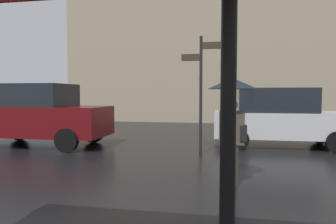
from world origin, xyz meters
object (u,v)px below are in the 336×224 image
pedestrian_with_umbrella (232,104)px  parked_car_right (38,114)px  street_signpost (201,84)px  parked_car_left (280,117)px

pedestrian_with_umbrella → parked_car_right: 6.79m
street_signpost → parked_car_left: bearing=38.7°
parked_car_right → street_signpost: street_signpost is taller
pedestrian_with_umbrella → parked_car_left: size_ratio=0.47×
parked_car_left → pedestrian_with_umbrella: bearing=-107.5°
parked_car_left → parked_car_right: size_ratio=0.96×
pedestrian_with_umbrella → street_signpost: street_signpost is taller
parked_car_left → street_signpost: street_signpost is taller
pedestrian_with_umbrella → parked_car_right: size_ratio=0.45×
street_signpost → pedestrian_with_umbrella: bearing=-73.9°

